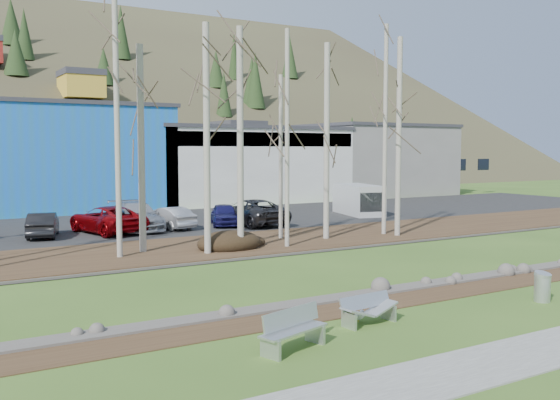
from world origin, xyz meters
TOP-DOWN VIEW (x-y plane):
  - ground at (0.00, 0.00)m, footprint 200.00×200.00m
  - dirt_strip at (0.00, 2.10)m, footprint 80.00×1.80m
  - near_bank_rocks at (0.00, 3.10)m, footprint 80.00×0.80m
  - river at (0.00, 7.20)m, footprint 80.00×8.00m
  - far_bank_rocks at (0.00, 11.30)m, footprint 80.00×0.80m
  - far_bank at (0.00, 14.50)m, footprint 80.00×7.00m
  - parking_lot at (0.00, 25.00)m, footprint 80.00×14.00m
  - building_blue at (-6.00, 39.00)m, footprint 20.40×12.24m
  - building_white at (12.00, 38.98)m, footprint 18.36×12.24m
  - building_grey at (28.00, 39.00)m, footprint 14.28×12.24m
  - hillside at (0.00, 84.00)m, footprint 160.00×72.00m
  - bench_intact at (-6.37, -0.37)m, footprint 2.02×1.10m
  - bench_damaged at (-3.42, 0.45)m, footprint 1.81×0.72m
  - litter_bin at (2.87, -0.42)m, footprint 0.53×0.53m
  - seagull at (-3.51, 0.72)m, footprint 0.43×0.21m
  - dirt_mound at (-1.32, 13.30)m, footprint 3.16×2.23m
  - birch_2 at (-5.08, 14.52)m, footprint 0.31×0.31m
  - birch_3 at (-6.41, 13.65)m, footprint 0.24×0.24m
  - birch_4 at (-1.09, 12.59)m, footprint 0.30×0.30m
  - birch_5 at (2.51, 15.00)m, footprint 0.21×0.21m
  - birch_6 at (1.34, 12.46)m, footprint 0.21×0.21m
  - birch_7 at (4.46, 13.65)m, footprint 0.30×0.30m
  - birch_8 at (8.43, 12.64)m, footprint 0.29×0.29m
  - birch_9 at (8.19, 13.47)m, footprint 0.24×0.24m
  - birch_10 at (-2.74, 12.59)m, footprint 0.30×0.30m
  - car_1 at (-8.10, 21.80)m, footprint 2.36×4.20m
  - car_2 at (-4.73, 21.70)m, footprint 3.63×5.81m
  - car_3 at (-2.97, 22.14)m, footprint 2.42×5.59m
  - car_4 at (2.39, 21.48)m, footprint 2.89×4.22m
  - car_5 at (-1.10, 21.67)m, footprint 2.07×4.06m
  - car_6 at (3.87, 20.89)m, footprint 2.94×5.82m
  - van_white at (13.33, 22.16)m, footprint 3.12×5.18m

SIDE VIEW (x-z plane):
  - ground at x=0.00m, z-range 0.00..0.00m
  - near_bank_rocks at x=0.00m, z-range -0.25..0.25m
  - river at x=0.00m, z-range -0.45..0.45m
  - far_bank_rocks at x=0.00m, z-range -0.23..0.23m
  - dirt_strip at x=0.00m, z-range 0.00..0.03m
  - parking_lot at x=0.00m, z-range 0.00..0.14m
  - far_bank at x=0.00m, z-range 0.00..0.15m
  - seagull at x=-3.51m, z-range 0.02..0.33m
  - bench_damaged at x=-3.42m, z-range 0.00..0.79m
  - litter_bin at x=2.87m, z-range 0.00..0.86m
  - dirt_mound at x=-1.32m, z-range 0.15..0.77m
  - bench_intact at x=-6.37m, z-range 0.00..0.97m
  - car_5 at x=-1.10m, z-range 0.14..1.42m
  - car_1 at x=-8.10m, z-range 0.14..1.45m
  - car_4 at x=2.39m, z-range 0.14..1.47m
  - car_2 at x=-4.73m, z-range 0.14..1.64m
  - car_6 at x=3.87m, z-range 0.14..1.72m
  - car_3 at x=-2.97m, z-range 0.14..1.74m
  - van_white at x=13.33m, z-range 0.14..2.26m
  - building_white at x=12.00m, z-range 0.01..6.81m
  - building_grey at x=28.00m, z-range 0.01..7.31m
  - building_blue at x=-6.00m, z-range 0.01..8.31m
  - birch_5 at x=2.51m, z-range 0.15..8.59m
  - birch_2 at x=-5.08m, z-range 0.15..9.43m
  - birch_7 at x=4.46m, z-range 0.15..10.19m
  - birch_4 at x=-1.09m, z-range 0.15..10.29m
  - birch_10 at x=-2.74m, z-range 0.15..10.29m
  - birch_6 at x=1.34m, z-range 0.15..10.40m
  - birch_8 at x=8.43m, z-range 0.15..10.69m
  - birch_9 at x=8.19m, z-range 0.15..11.46m
  - birch_3 at x=-6.41m, z-range 0.15..11.80m
  - hillside at x=0.00m, z-range 0.00..35.00m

